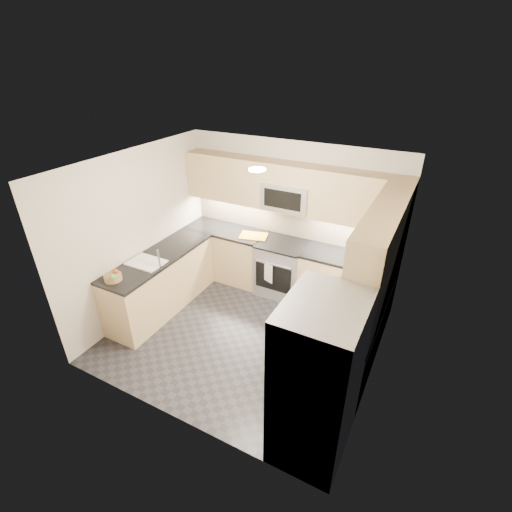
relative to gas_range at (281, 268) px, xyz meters
name	(u,v)px	position (x,y,z in m)	size (l,w,h in m)	color
floor	(245,334)	(0.00, -1.28, -0.46)	(3.60, 3.20, 0.00)	black
ceiling	(242,166)	(0.00, -1.28, 2.04)	(3.60, 3.20, 0.02)	beige
wall_back	(291,218)	(0.00, 0.32, 0.79)	(3.60, 0.02, 2.50)	beige
wall_front	(163,333)	(0.00, -2.88, 0.79)	(3.60, 0.02, 2.50)	beige
wall_left	(140,233)	(-1.80, -1.28, 0.79)	(0.02, 3.20, 2.50)	beige
wall_right	(385,298)	(1.80, -1.28, 0.79)	(0.02, 3.20, 2.50)	beige
base_cab_back_left	(227,254)	(-1.09, 0.02, -0.01)	(1.42, 0.60, 0.90)	tan
base_cab_back_right	(346,285)	(1.09, 0.02, -0.01)	(1.42, 0.60, 0.90)	tan
base_cab_right	(352,337)	(1.50, -1.12, -0.01)	(0.60, 1.70, 0.90)	tan
base_cab_peninsula	(162,283)	(-1.50, -1.28, -0.01)	(0.60, 2.00, 0.90)	tan
countertop_back_left	(226,230)	(-1.09, 0.02, 0.47)	(1.42, 0.63, 0.04)	black
countertop_back_right	(349,259)	(1.09, 0.02, 0.47)	(1.42, 0.63, 0.04)	black
countertop_right	(357,307)	(1.50, -1.12, 0.47)	(0.63, 1.70, 0.04)	black
countertop_peninsula	(158,257)	(-1.50, -1.28, 0.47)	(0.63, 2.00, 0.04)	black
upper_cab_back	(288,187)	(0.00, 0.15, 1.37)	(3.60, 0.35, 0.75)	tan
upper_cab_right	(382,239)	(1.62, -1.00, 1.37)	(0.35, 1.95, 0.75)	tan
backsplash_back	(291,221)	(0.00, 0.32, 0.74)	(3.60, 0.01, 0.51)	#C3AC8D
backsplash_right	(391,282)	(1.80, -0.82, 0.74)	(0.01, 2.30, 0.51)	#C3AC8D
gas_range	(281,268)	(0.00, 0.00, 0.00)	(0.76, 0.65, 0.91)	#A3A4AB
range_cooktop	(282,244)	(0.00, 0.00, 0.46)	(0.76, 0.65, 0.03)	black
oven_door_glass	(273,278)	(0.00, -0.33, -0.01)	(0.62, 0.02, 0.45)	black
oven_handle	(273,264)	(0.00, -0.35, 0.26)	(0.02, 0.02, 0.60)	#B2B5BA
microwave	(288,196)	(0.00, 0.12, 1.24)	(0.76, 0.40, 0.40)	#AAACB2
microwave_door	(282,200)	(0.00, -0.08, 1.24)	(0.60, 0.01, 0.28)	black
refrigerator	(317,380)	(1.45, -2.43, 0.45)	(0.70, 0.90, 1.80)	#A0A3A7
fridge_handle_left	(275,376)	(1.08, -2.61, 0.49)	(0.02, 0.02, 1.20)	#B2B5BA
fridge_handle_right	(289,352)	(1.08, -2.25, 0.49)	(0.02, 0.02, 1.20)	#B2B5BA
sink_basin	(147,267)	(-1.50, -1.53, 0.42)	(0.52, 0.38, 0.16)	white
faucet	(159,259)	(-1.24, -1.53, 0.62)	(0.03, 0.03, 0.28)	silver
utensil_bowl	(363,254)	(1.27, 0.07, 0.56)	(0.26, 0.26, 0.15)	green
cutting_board	(254,236)	(-0.53, -0.01, 0.49)	(0.45, 0.31, 0.01)	orange
fruit_basket	(113,277)	(-1.58, -2.08, 0.53)	(0.23, 0.23, 0.08)	#A7804E
fruit_apple	(115,272)	(-1.56, -2.04, 0.60)	(0.08, 0.08, 0.08)	#AC3513
fruit_pear	(113,276)	(-1.50, -2.14, 0.60)	(0.08, 0.08, 0.08)	#50BC5A
dish_towel_check	(268,273)	(-0.07, -0.37, 0.10)	(0.17, 0.01, 0.33)	white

